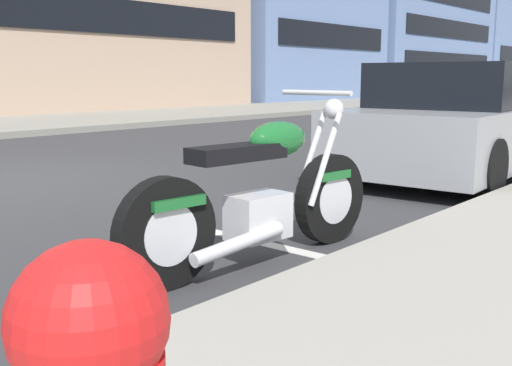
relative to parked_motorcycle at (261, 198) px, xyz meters
name	(u,v)px	position (x,y,z in m)	size (l,w,h in m)	color
sidewalk_far_curb	(237,111)	(12.35, 11.61, -0.37)	(120.00, 5.00, 0.14)	gray
parking_stall_stripe	(272,245)	(0.35, 0.19, -0.43)	(0.12, 2.20, 0.01)	silver
parked_motorcycle	(261,198)	(0.00, 0.00, 0.00)	(2.14, 0.62, 1.13)	black
parked_car_across_street	(457,124)	(4.38, 0.52, 0.21)	(4.10, 2.01, 1.38)	gray
car_opposite_curb	(429,91)	(20.20, 8.38, 0.23)	(4.43, 1.95, 1.41)	navy
townhouse_near_left	(370,23)	(34.82, 19.80, 4.45)	(14.58, 11.86, 9.77)	#6B84B2
townhouse_corner_block	(461,12)	(49.87, 19.72, 6.30)	(14.84, 11.67, 13.47)	#6B84B2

